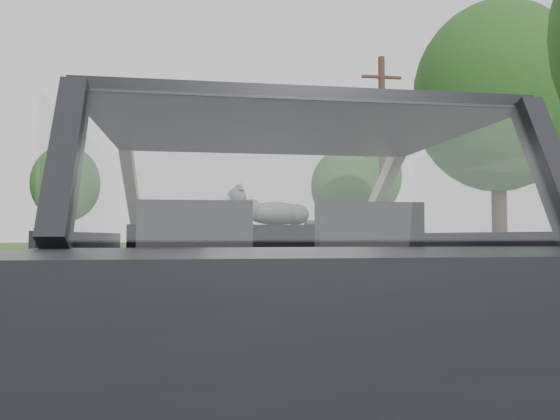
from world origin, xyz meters
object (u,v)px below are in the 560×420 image
object	(u,v)px
other_car	(177,239)
utility_pole	(382,158)
cat	(276,212)
highway_sign	(345,230)
subject_car	(272,276)

from	to	relation	value
other_car	utility_pole	bearing A→B (deg)	-8.92
cat	highway_sign	xyz separation A→B (m)	(5.34, 17.29, 0.04)
subject_car	highway_sign	bearing A→B (deg)	73.06
subject_car	other_car	distance (m)	17.09
cat	utility_pole	xyz separation A→B (m)	(6.31, 15.71, 2.69)
other_car	utility_pole	xyz separation A→B (m)	(7.45, -0.77, 2.96)
subject_car	utility_pole	distance (m)	17.77
cat	utility_pole	size ratio (longest dim) A/B	0.08
subject_car	highway_sign	world-z (taller)	highway_sign
subject_car	highway_sign	xyz separation A→B (m)	(5.44, 17.87, 0.40)
other_car	highway_sign	world-z (taller)	highway_sign
highway_sign	utility_pole	xyz separation A→B (m)	(0.98, -1.58, 2.65)
other_car	highway_sign	bearing A→B (deg)	4.10
subject_car	other_car	size ratio (longest dim) A/B	0.81
subject_car	highway_sign	size ratio (longest dim) A/B	1.77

